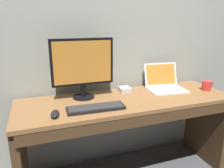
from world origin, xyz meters
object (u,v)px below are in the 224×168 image
object	(u,v)px
laptop_white	(165,85)
coffee_mug	(207,86)
external_monitor	(83,66)
wired_keyboard	(96,108)
external_drive_box	(125,89)
computer_mouse	(55,114)

from	to	relation	value
laptop_white	coffee_mug	bearing A→B (deg)	-24.34
external_monitor	coffee_mug	size ratio (longest dim) A/B	4.27
wired_keyboard	external_drive_box	size ratio (longest dim) A/B	3.86
laptop_white	computer_mouse	distance (m)	1.08
external_monitor	wired_keyboard	xyz separation A→B (m)	(0.03, -0.27, -0.27)
external_monitor	wired_keyboard	bearing A→B (deg)	-83.68
wired_keyboard	external_drive_box	xyz separation A→B (m)	(0.36, 0.32, 0.01)
laptop_white	external_drive_box	distance (m)	0.39
external_drive_box	coffee_mug	bearing A→B (deg)	-16.61
computer_mouse	wired_keyboard	bearing A→B (deg)	15.58
wired_keyboard	external_drive_box	distance (m)	0.48
laptop_white	wired_keyboard	world-z (taller)	laptop_white
coffee_mug	external_drive_box	bearing A→B (deg)	163.39
wired_keyboard	laptop_white	bearing A→B (deg)	19.03
external_drive_box	coffee_mug	world-z (taller)	coffee_mug
external_monitor	coffee_mug	world-z (taller)	external_monitor
wired_keyboard	computer_mouse	size ratio (longest dim) A/B	3.59
laptop_white	computer_mouse	size ratio (longest dim) A/B	3.06
laptop_white	wired_keyboard	size ratio (longest dim) A/B	0.85
external_drive_box	wired_keyboard	bearing A→B (deg)	-138.59
laptop_white	wired_keyboard	distance (m)	0.79
external_monitor	computer_mouse	bearing A→B (deg)	-131.75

